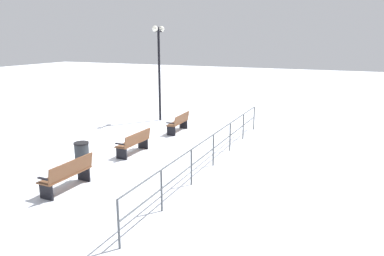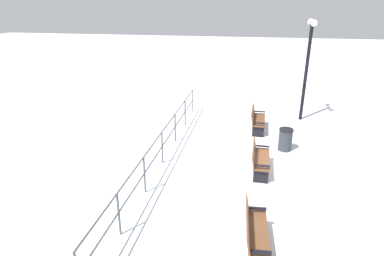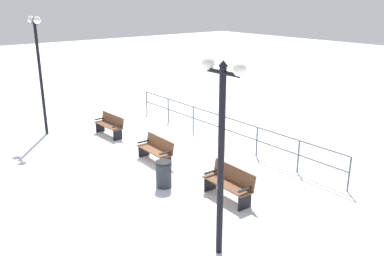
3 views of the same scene
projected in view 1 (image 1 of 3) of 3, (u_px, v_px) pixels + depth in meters
name	position (u px, v px, depth m)	size (l,w,h in m)	color
ground_plane	(135.00, 154.00, 13.09)	(80.00, 80.00, 0.00)	white
bench_nearest	(179.00, 122.00, 16.02)	(0.55, 1.60, 0.84)	brown
bench_second	(134.00, 142.00, 12.99)	(0.56, 1.58, 0.83)	brown
bench_third	(68.00, 174.00, 9.87)	(0.59, 1.62, 0.89)	brown
lamppost_near	(159.00, 55.00, 17.70)	(0.28, 0.93, 4.65)	black
waterfront_railing	(213.00, 145.00, 11.74)	(0.05, 10.64, 1.07)	#4C5156
trash_bin	(82.00, 154.00, 11.81)	(0.48, 0.48, 0.79)	#2D3338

